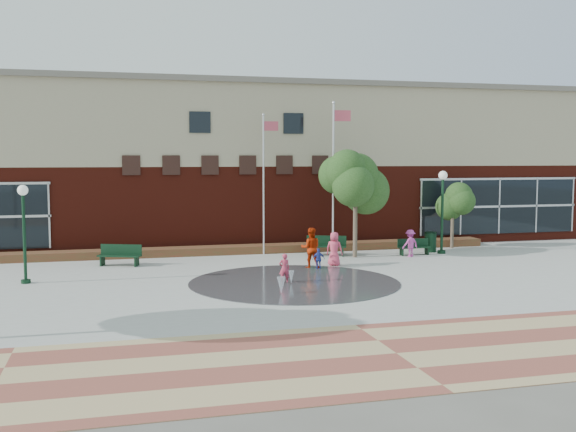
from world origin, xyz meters
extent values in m
plane|color=#666056|center=(0.00, 0.00, 0.00)|extent=(120.00, 120.00, 0.00)
cube|color=#A8A8A0|center=(0.00, 4.00, 0.00)|extent=(46.00, 18.00, 0.01)
cube|color=#944A3B|center=(0.00, -7.00, 0.00)|extent=(46.00, 6.00, 0.01)
cylinder|color=#383A3D|center=(0.00, 3.00, 0.00)|extent=(8.40, 8.40, 0.01)
cube|color=#57170E|center=(0.00, 17.50, 2.25)|extent=(44.00, 10.00, 4.50)
cube|color=tan|center=(0.00, 17.50, 6.75)|extent=(44.00, 10.00, 4.50)
cube|color=slate|center=(0.00, 17.50, 9.05)|extent=(44.40, 10.40, 0.30)
cube|color=black|center=(15.00, 12.48, 2.11)|extent=(10.00, 0.12, 3.19)
cube|color=black|center=(-2.50, 12.48, 6.79)|extent=(1.10, 0.10, 1.10)
cube|color=black|center=(2.50, 12.48, 6.79)|extent=(1.10, 0.10, 1.10)
cube|color=maroon|center=(0.00, 11.60, 0.00)|extent=(26.00, 1.20, 0.40)
cylinder|color=silver|center=(0.53, 10.99, 3.55)|extent=(0.09, 0.09, 7.09)
sphere|color=silver|center=(0.53, 10.99, 7.14)|extent=(0.14, 0.14, 0.14)
cube|color=#C7485C|center=(0.92, 11.00, 6.58)|extent=(0.78, 0.02, 0.48)
cylinder|color=silver|center=(3.74, 9.41, 3.82)|extent=(0.10, 0.10, 7.64)
sphere|color=silver|center=(3.74, 9.41, 7.69)|extent=(0.16, 0.16, 0.16)
cube|color=#C7485C|center=(4.18, 9.38, 7.05)|extent=(0.88, 0.08, 0.54)
cylinder|color=black|center=(-10.34, 5.54, 1.76)|extent=(0.12, 0.12, 3.52)
cylinder|color=black|center=(-10.34, 5.54, 0.08)|extent=(0.37, 0.37, 0.17)
sphere|color=white|center=(-10.34, 5.54, 3.71)|extent=(0.41, 0.41, 0.41)
cylinder|color=black|center=(9.51, 8.93, 1.93)|extent=(0.14, 0.14, 3.87)
cylinder|color=black|center=(9.51, 8.93, 0.09)|extent=(0.41, 0.41, 0.18)
sphere|color=white|center=(9.51, 8.93, 4.07)|extent=(0.45, 0.45, 0.45)
cube|color=black|center=(-6.70, 9.00, 0.49)|extent=(2.03, 1.25, 0.07)
cube|color=black|center=(-6.61, 9.22, 0.74)|extent=(1.85, 0.80, 0.49)
cube|color=black|center=(3.47, 9.67, 0.51)|extent=(2.09, 1.25, 0.07)
cube|color=black|center=(3.56, 9.90, 0.76)|extent=(1.91, 0.78, 0.51)
cube|color=black|center=(7.90, 8.77, 0.42)|extent=(1.68, 0.50, 0.06)
cube|color=black|center=(7.91, 8.98, 0.63)|extent=(1.67, 0.08, 0.42)
cylinder|color=black|center=(9.21, 9.60, 0.51)|extent=(0.61, 0.61, 1.02)
cylinder|color=black|center=(9.21, 9.60, 1.04)|extent=(0.65, 0.65, 0.06)
cylinder|color=#493C2E|center=(4.71, 8.82, 1.61)|extent=(0.22, 0.22, 3.21)
cylinder|color=#493C2E|center=(11.02, 10.63, 1.06)|extent=(0.18, 0.18, 2.12)
cone|color=white|center=(-1.06, 0.90, 0.00)|extent=(0.32, 0.32, 0.62)
cone|color=white|center=(-0.19, 2.75, 0.00)|extent=(0.23, 0.23, 0.51)
imported|color=#BF3752|center=(-0.39, 3.08, 0.59)|extent=(0.44, 0.30, 1.19)
imported|color=#AC2405|center=(1.66, 6.29, 0.92)|extent=(1.04, 0.89, 1.84)
imported|color=#DB4363|center=(2.88, 6.61, 0.79)|extent=(0.92, 0.85, 1.58)
imported|color=#2E40A6|center=(1.87, 5.77, 0.48)|extent=(0.59, 0.30, 0.96)
imported|color=#C33F9D|center=(7.44, 8.27, 0.69)|extent=(0.99, 0.72, 1.39)
camera|label=1|loc=(-6.90, -22.55, 5.01)|focal=42.00mm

